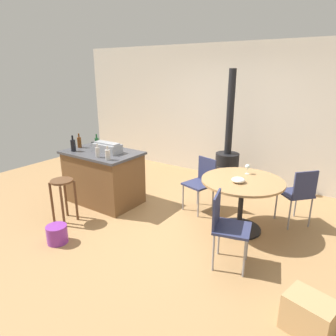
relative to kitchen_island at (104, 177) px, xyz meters
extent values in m
plane|color=#A37A4C|center=(1.37, 0.10, -0.45)|extent=(8.80, 8.80, 0.00)
cube|color=beige|center=(1.37, 2.44, 0.90)|extent=(8.00, 0.10, 2.70)
cube|color=brown|center=(0.00, 0.00, -0.02)|extent=(1.21, 0.76, 0.85)
cube|color=#424247|center=(0.00, 0.00, 0.42)|extent=(1.27, 0.82, 0.04)
cylinder|color=brown|center=(0.16, -0.73, -0.14)|extent=(0.04, 0.04, 0.63)
cylinder|color=brown|center=(-0.09, -0.73, -0.14)|extent=(0.04, 0.04, 0.63)
cylinder|color=brown|center=(-0.09, -0.97, -0.14)|extent=(0.04, 0.04, 0.63)
cylinder|color=brown|center=(0.16, -0.97, -0.14)|extent=(0.04, 0.04, 0.63)
cylinder|color=brown|center=(0.03, -0.85, 0.19)|extent=(0.32, 0.32, 0.03)
cylinder|color=black|center=(2.30, 0.39, -0.44)|extent=(0.62, 0.62, 0.02)
cylinder|color=black|center=(2.30, 0.39, -0.09)|extent=(0.07, 0.07, 0.73)
cylinder|color=#A37A4C|center=(2.30, 0.39, 0.29)|extent=(1.12, 1.12, 0.03)
cube|color=navy|center=(2.53, -0.46, 0.03)|extent=(0.49, 0.49, 0.03)
cube|color=navy|center=(2.34, -0.51, 0.23)|extent=(0.12, 0.35, 0.40)
cylinder|color=gray|center=(2.32, -0.34, -0.22)|extent=(0.02, 0.02, 0.46)
cylinder|color=gray|center=(2.41, -0.67, -0.22)|extent=(0.02, 0.02, 0.46)
cylinder|color=gray|center=(2.74, -0.59, -0.22)|extent=(0.02, 0.02, 0.46)
cylinder|color=gray|center=(2.65, -0.26, -0.22)|extent=(0.02, 0.02, 0.46)
cube|color=navy|center=(2.88, 1.01, 0.02)|extent=(0.57, 0.57, 0.03)
cube|color=navy|center=(3.02, 0.88, 0.22)|extent=(0.26, 0.28, 0.40)
cylinder|color=gray|center=(2.89, 0.77, -0.22)|extent=(0.02, 0.02, 0.46)
cylinder|color=gray|center=(3.12, 1.02, -0.22)|extent=(0.02, 0.02, 0.46)
cylinder|color=gray|center=(2.87, 1.25, -0.22)|extent=(0.02, 0.02, 0.46)
cylinder|color=gray|center=(2.64, 1.00, -0.22)|extent=(0.02, 0.02, 0.46)
cube|color=navy|center=(1.51, 0.60, 0.00)|extent=(0.49, 0.49, 0.03)
cube|color=navy|center=(1.56, 0.78, 0.20)|extent=(0.35, 0.12, 0.40)
cylinder|color=gray|center=(1.72, 0.72, -0.23)|extent=(0.02, 0.02, 0.44)
cylinder|color=gray|center=(1.39, 0.81, -0.23)|extent=(0.02, 0.02, 0.44)
cylinder|color=gray|center=(1.30, 0.48, -0.23)|extent=(0.02, 0.02, 0.44)
cylinder|color=gray|center=(1.63, 0.39, -0.23)|extent=(0.02, 0.02, 0.44)
cylinder|color=black|center=(1.49, 1.75, -0.42)|extent=(0.37, 0.37, 0.06)
cylinder|color=black|center=(1.49, 1.75, -0.07)|extent=(0.44, 0.44, 0.63)
cube|color=#2D2826|center=(1.49, 1.53, -0.07)|extent=(0.20, 0.02, 0.20)
cylinder|color=black|center=(1.49, 1.75, 1.00)|extent=(0.13, 0.13, 1.52)
cube|color=gray|center=(0.11, 0.02, 0.52)|extent=(0.47, 0.24, 0.14)
cube|color=gray|center=(0.11, 0.02, 0.60)|extent=(0.45, 0.15, 0.02)
cube|color=red|center=(0.00, -0.11, 0.52)|extent=(0.04, 0.01, 0.04)
cube|color=red|center=(0.23, -0.11, 0.52)|extent=(0.04, 0.01, 0.04)
cylinder|color=#B7B2AD|center=(0.20, -0.28, 0.52)|extent=(0.07, 0.07, 0.15)
cylinder|color=#B7B2AD|center=(0.20, -0.28, 0.63)|extent=(0.03, 0.03, 0.06)
cylinder|color=black|center=(-0.40, -0.25, 0.54)|extent=(0.08, 0.08, 0.19)
cylinder|color=black|center=(-0.40, -0.25, 0.67)|extent=(0.03, 0.03, 0.07)
cylinder|color=#194C23|center=(-0.24, 0.13, 0.53)|extent=(0.07, 0.07, 0.18)
cylinder|color=#194C23|center=(-0.24, 0.13, 0.65)|extent=(0.03, 0.03, 0.07)
cylinder|color=#B7B2AD|center=(0.44, -0.29, 0.52)|extent=(0.08, 0.08, 0.16)
cylinder|color=#B7B2AD|center=(0.44, -0.29, 0.63)|extent=(0.03, 0.03, 0.06)
cylinder|color=#603314|center=(-0.52, -0.02, 0.53)|extent=(0.07, 0.07, 0.18)
cylinder|color=#603314|center=(-0.52, -0.02, 0.66)|extent=(0.03, 0.03, 0.07)
cylinder|color=tan|center=(-0.12, 0.26, 0.50)|extent=(0.08, 0.08, 0.10)
torus|color=tan|center=(-0.07, 0.26, 0.50)|extent=(0.05, 0.01, 0.05)
cylinder|color=#383838|center=(-0.38, 0.17, 0.49)|extent=(0.08, 0.08, 0.09)
torus|color=#383838|center=(-0.33, 0.17, 0.49)|extent=(0.05, 0.01, 0.05)
cylinder|color=silver|center=(2.26, 0.66, 0.31)|extent=(0.06, 0.06, 0.00)
cylinder|color=silver|center=(2.26, 0.66, 0.35)|extent=(0.01, 0.01, 0.08)
ellipsoid|color=silver|center=(2.26, 0.66, 0.42)|extent=(0.07, 0.07, 0.06)
ellipsoid|color=white|center=(2.29, 0.26, 0.34)|extent=(0.18, 0.18, 0.07)
cube|color=tan|center=(3.47, -0.98, -0.28)|extent=(0.46, 0.39, 0.35)
cylinder|color=purple|center=(0.45, -1.30, -0.33)|extent=(0.27, 0.27, 0.24)
camera|label=1|loc=(3.62, -3.36, 1.73)|focal=32.10mm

